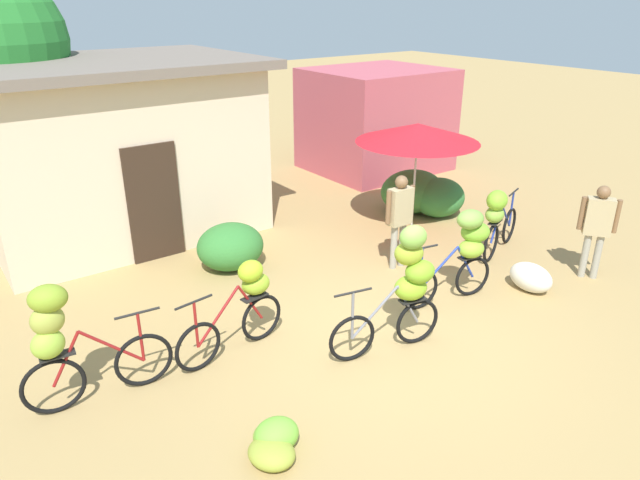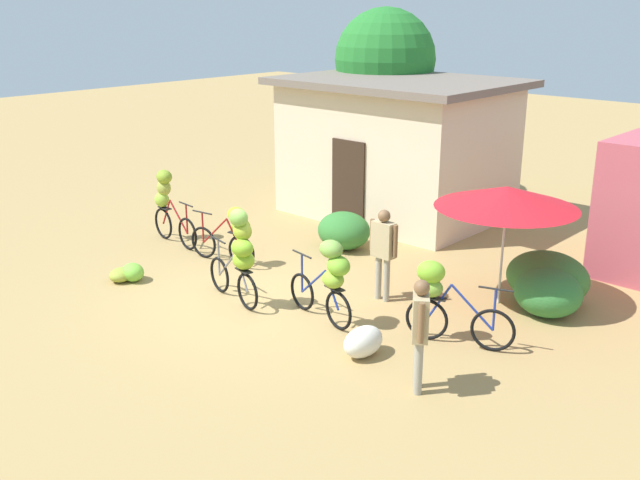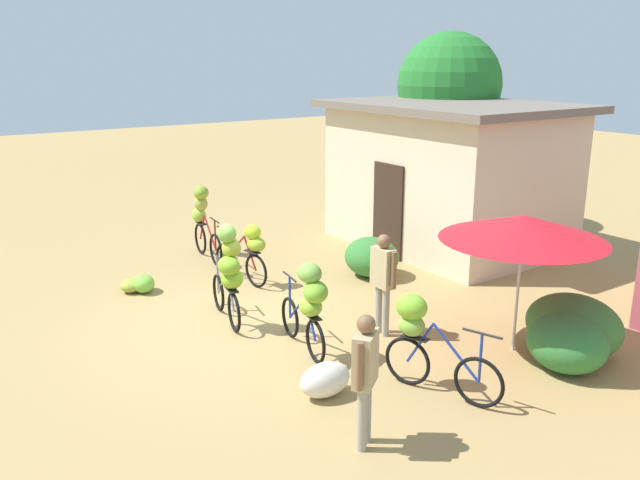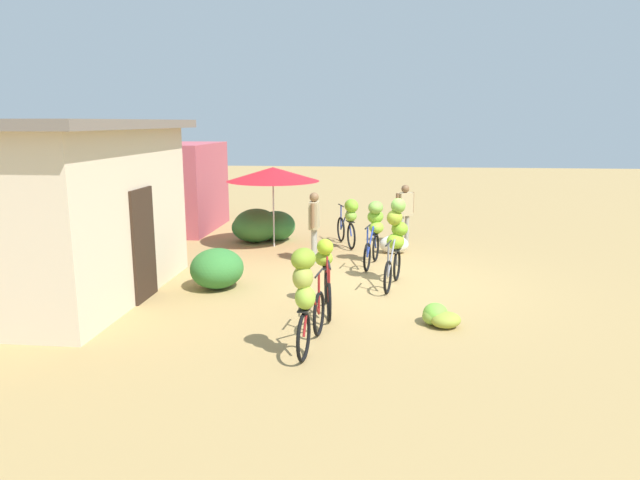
{
  "view_description": "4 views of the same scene",
  "coord_description": "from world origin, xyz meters",
  "px_view_note": "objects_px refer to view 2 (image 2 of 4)",
  "views": [
    {
      "loc": [
        -4.65,
        -4.7,
        4.24
      ],
      "look_at": [
        -0.02,
        1.61,
        0.88
      ],
      "focal_mm": 32.34,
      "sensor_mm": 36.0,
      "label": 1
    },
    {
      "loc": [
        8.61,
        -7.67,
        4.87
      ],
      "look_at": [
        0.12,
        1.6,
        0.75
      ],
      "focal_mm": 41.12,
      "sensor_mm": 36.0,
      "label": 2
    },
    {
      "loc": [
        8.78,
        -4.56,
        4.16
      ],
      "look_at": [
        0.4,
        1.23,
        1.29
      ],
      "focal_mm": 36.93,
      "sensor_mm": 36.0,
      "label": 3
    },
    {
      "loc": [
        -11.15,
        0.13,
        3.15
      ],
      "look_at": [
        0.1,
        1.3,
        0.82
      ],
      "focal_mm": 32.41,
      "sensor_mm": 36.0,
      "label": 4
    }
  ],
  "objects_px": {
    "bicycle_leftmost": "(167,201)",
    "banana_pile_on_ground": "(129,273)",
    "building_low": "(397,147)",
    "bicycle_by_shop": "(330,274)",
    "tree_behind_building": "(385,60)",
    "produce_sack": "(363,342)",
    "bicycle_center_loaded": "(240,251)",
    "person_vendor": "(383,246)",
    "person_bystander": "(420,325)",
    "bicycle_near_pile": "(231,231)",
    "market_umbrella": "(507,197)",
    "bicycle_rightmost": "(442,295)"
  },
  "relations": [
    {
      "from": "person_bystander",
      "to": "produce_sack",
      "type": "bearing_deg",
      "value": 166.16
    },
    {
      "from": "bicycle_center_loaded",
      "to": "tree_behind_building",
      "type": "bearing_deg",
      "value": 111.2
    },
    {
      "from": "bicycle_by_shop",
      "to": "bicycle_rightmost",
      "type": "relative_size",
      "value": 1.0
    },
    {
      "from": "tree_behind_building",
      "to": "bicycle_leftmost",
      "type": "distance_m",
      "value": 6.85
    },
    {
      "from": "person_bystander",
      "to": "bicycle_rightmost",
      "type": "bearing_deg",
      "value": 112.77
    },
    {
      "from": "bicycle_by_shop",
      "to": "produce_sack",
      "type": "xyz_separation_m",
      "value": [
        1.05,
        -0.47,
        -0.64
      ]
    },
    {
      "from": "market_umbrella",
      "to": "bicycle_center_loaded",
      "type": "height_order",
      "value": "market_umbrella"
    },
    {
      "from": "bicycle_by_shop",
      "to": "produce_sack",
      "type": "height_order",
      "value": "bicycle_by_shop"
    },
    {
      "from": "tree_behind_building",
      "to": "person_bystander",
      "type": "bearing_deg",
      "value": -49.52
    },
    {
      "from": "bicycle_near_pile",
      "to": "bicycle_by_shop",
      "type": "bearing_deg",
      "value": -13.79
    },
    {
      "from": "bicycle_leftmost",
      "to": "building_low",
      "type": "bearing_deg",
      "value": 65.63
    },
    {
      "from": "bicycle_rightmost",
      "to": "banana_pile_on_ground",
      "type": "bearing_deg",
      "value": -162.98
    },
    {
      "from": "bicycle_leftmost",
      "to": "person_vendor",
      "type": "bearing_deg",
      "value": 5.39
    },
    {
      "from": "bicycle_near_pile",
      "to": "bicycle_rightmost",
      "type": "bearing_deg",
      "value": -1.62
    },
    {
      "from": "bicycle_rightmost",
      "to": "building_low",
      "type": "bearing_deg",
      "value": 132.48
    },
    {
      "from": "building_low",
      "to": "bicycle_center_loaded",
      "type": "xyz_separation_m",
      "value": [
        1.49,
        -6.23,
        -0.65
      ]
    },
    {
      "from": "bicycle_rightmost",
      "to": "person_vendor",
      "type": "distance_m",
      "value": 1.79
    },
    {
      "from": "bicycle_near_pile",
      "to": "person_vendor",
      "type": "relative_size",
      "value": 1.01
    },
    {
      "from": "bicycle_near_pile",
      "to": "person_vendor",
      "type": "bearing_deg",
      "value": 9.95
    },
    {
      "from": "building_low",
      "to": "bicycle_by_shop",
      "type": "bearing_deg",
      "value": -61.89
    },
    {
      "from": "market_umbrella",
      "to": "bicycle_leftmost",
      "type": "bearing_deg",
      "value": -165.97
    },
    {
      "from": "market_umbrella",
      "to": "banana_pile_on_ground",
      "type": "distance_m",
      "value": 6.79
    },
    {
      "from": "market_umbrella",
      "to": "bicycle_center_loaded",
      "type": "relative_size",
      "value": 1.38
    },
    {
      "from": "bicycle_leftmost",
      "to": "bicycle_rightmost",
      "type": "bearing_deg",
      "value": -1.65
    },
    {
      "from": "person_vendor",
      "to": "person_bystander",
      "type": "relative_size",
      "value": 1.03
    },
    {
      "from": "bicycle_leftmost",
      "to": "banana_pile_on_ground",
      "type": "height_order",
      "value": "bicycle_leftmost"
    },
    {
      "from": "banana_pile_on_ground",
      "to": "bicycle_rightmost",
      "type": "bearing_deg",
      "value": 17.02
    },
    {
      "from": "person_vendor",
      "to": "market_umbrella",
      "type": "bearing_deg",
      "value": 38.13
    },
    {
      "from": "bicycle_leftmost",
      "to": "bicycle_center_loaded",
      "type": "height_order",
      "value": "bicycle_center_loaded"
    },
    {
      "from": "bicycle_leftmost",
      "to": "bicycle_near_pile",
      "type": "relative_size",
      "value": 1.02
    },
    {
      "from": "tree_behind_building",
      "to": "market_umbrella",
      "type": "relative_size",
      "value": 2.03
    },
    {
      "from": "produce_sack",
      "to": "bicycle_by_shop",
      "type": "bearing_deg",
      "value": 156.01
    },
    {
      "from": "person_vendor",
      "to": "produce_sack",
      "type": "bearing_deg",
      "value": -59.46
    },
    {
      "from": "bicycle_leftmost",
      "to": "person_bystander",
      "type": "distance_m",
      "value": 7.71
    },
    {
      "from": "bicycle_leftmost",
      "to": "person_bystander",
      "type": "height_order",
      "value": "person_bystander"
    },
    {
      "from": "tree_behind_building",
      "to": "produce_sack",
      "type": "height_order",
      "value": "tree_behind_building"
    },
    {
      "from": "bicycle_near_pile",
      "to": "bicycle_by_shop",
      "type": "height_order",
      "value": "bicycle_by_shop"
    },
    {
      "from": "bicycle_center_loaded",
      "to": "bicycle_near_pile",
      "type": "bearing_deg",
      "value": 143.18
    },
    {
      "from": "market_umbrella",
      "to": "bicycle_leftmost",
      "type": "distance_m",
      "value": 7.13
    },
    {
      "from": "tree_behind_building",
      "to": "bicycle_by_shop",
      "type": "xyz_separation_m",
      "value": [
        4.55,
        -7.16,
        -2.58
      ]
    },
    {
      "from": "market_umbrella",
      "to": "banana_pile_on_ground",
      "type": "xyz_separation_m",
      "value": [
        -5.49,
        -3.62,
        -1.71
      ]
    },
    {
      "from": "market_umbrella",
      "to": "person_bystander",
      "type": "relative_size",
      "value": 1.51
    },
    {
      "from": "tree_behind_building",
      "to": "produce_sack",
      "type": "bearing_deg",
      "value": -53.7
    },
    {
      "from": "building_low",
      "to": "bicycle_leftmost",
      "type": "relative_size",
      "value": 3.14
    },
    {
      "from": "bicycle_center_loaded",
      "to": "bicycle_by_shop",
      "type": "distance_m",
      "value": 1.67
    },
    {
      "from": "tree_behind_building",
      "to": "bicycle_by_shop",
      "type": "bearing_deg",
      "value": -57.56
    },
    {
      "from": "tree_behind_building",
      "to": "person_bystander",
      "type": "xyz_separation_m",
      "value": [
        6.75,
        -7.91,
        -2.5
      ]
    },
    {
      "from": "bicycle_near_pile",
      "to": "person_vendor",
      "type": "height_order",
      "value": "person_vendor"
    },
    {
      "from": "bicycle_center_loaded",
      "to": "bicycle_rightmost",
      "type": "xyz_separation_m",
      "value": [
        3.22,
        1.09,
        -0.21
      ]
    },
    {
      "from": "bicycle_center_loaded",
      "to": "produce_sack",
      "type": "xyz_separation_m",
      "value": [
        2.66,
        -0.04,
        -0.74
      ]
    }
  ]
}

